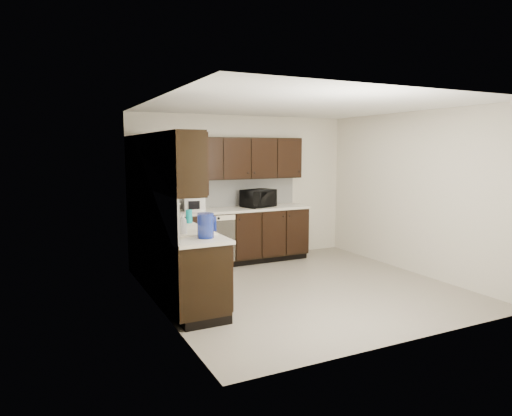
{
  "coord_description": "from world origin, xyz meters",
  "views": [
    {
      "loc": [
        -3.3,
        -5.26,
        1.92
      ],
      "look_at": [
        -0.43,
        0.6,
        1.08
      ],
      "focal_mm": 32.0,
      "sensor_mm": 36.0,
      "label": 1
    }
  ],
  "objects_px": {
    "toaster_oven": "(194,204)",
    "blue_pitcher": "(206,226)",
    "sink": "(185,236)",
    "storage_bin": "(160,210)",
    "microwave": "(258,198)"
  },
  "relations": [
    {
      "from": "toaster_oven",
      "to": "storage_bin",
      "type": "relative_size",
      "value": 0.67
    },
    {
      "from": "toaster_oven",
      "to": "microwave",
      "type": "bearing_deg",
      "value": 8.99
    },
    {
      "from": "sink",
      "to": "microwave",
      "type": "relative_size",
      "value": 1.51
    },
    {
      "from": "microwave",
      "to": "toaster_oven",
      "type": "bearing_deg",
      "value": 161.39
    },
    {
      "from": "sink",
      "to": "toaster_oven",
      "type": "bearing_deg",
      "value": 68.22
    },
    {
      "from": "storage_bin",
      "to": "blue_pitcher",
      "type": "distance_m",
      "value": 1.84
    },
    {
      "from": "storage_bin",
      "to": "blue_pitcher",
      "type": "bearing_deg",
      "value": -88.52
    },
    {
      "from": "toaster_oven",
      "to": "blue_pitcher",
      "type": "xyz_separation_m",
      "value": [
        -0.61,
        -2.25,
        0.03
      ]
    },
    {
      "from": "toaster_oven",
      "to": "blue_pitcher",
      "type": "bearing_deg",
      "value": -94.51
    },
    {
      "from": "sink",
      "to": "storage_bin",
      "type": "bearing_deg",
      "value": 88.65
    },
    {
      "from": "sink",
      "to": "microwave",
      "type": "distance_m",
      "value": 2.51
    },
    {
      "from": "microwave",
      "to": "blue_pitcher",
      "type": "bearing_deg",
      "value": -145.21
    },
    {
      "from": "sink",
      "to": "blue_pitcher",
      "type": "xyz_separation_m",
      "value": [
        0.08,
        -0.51,
        0.2
      ]
    },
    {
      "from": "sink",
      "to": "blue_pitcher",
      "type": "height_order",
      "value": "blue_pitcher"
    },
    {
      "from": "sink",
      "to": "storage_bin",
      "type": "xyz_separation_m",
      "value": [
        0.03,
        1.33,
        0.16
      ]
    }
  ]
}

